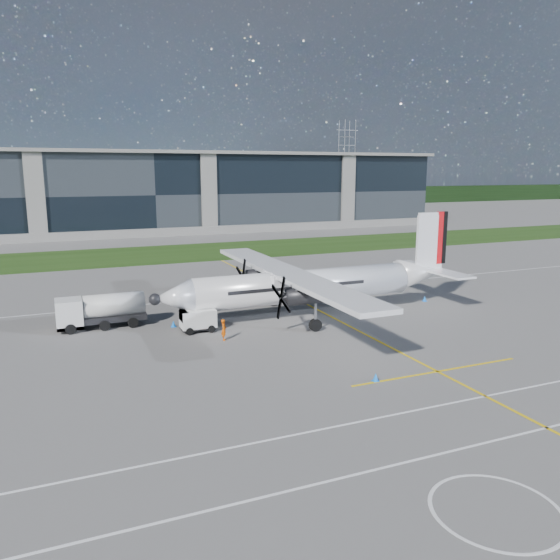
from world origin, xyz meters
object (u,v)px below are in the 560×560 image
at_px(baggage_tug, 198,321).
at_px(safety_cone_tail, 425,299).
at_px(safety_cone_nose_stbd, 173,324).
at_px(pylon_east, 346,162).
at_px(safety_cone_portwing, 376,377).
at_px(ground_crew_person, 224,328).
at_px(turboprop_aircraft, 314,266).
at_px(fuel_tanker_truck, 95,312).
at_px(safety_cone_stbdwing, 236,283).

distance_m(baggage_tug, safety_cone_tail, 21.92).
bearing_deg(safety_cone_nose_stbd, baggage_tug, -51.49).
bearing_deg(baggage_tug, pylon_east, 56.72).
distance_m(safety_cone_nose_stbd, safety_cone_portwing, 17.77).
distance_m(ground_crew_person, safety_cone_portwing, 12.34).
bearing_deg(turboprop_aircraft, fuel_tanker_truck, 169.99).
relative_size(baggage_tug, safety_cone_tail, 5.56).
bearing_deg(ground_crew_person, fuel_tanker_truck, 65.34).
xyz_separation_m(pylon_east, safety_cone_nose_stbd, (-94.74, -140.20, -14.75)).
height_order(safety_cone_tail, safety_cone_nose_stbd, same).
height_order(safety_cone_portwing, safety_cone_stbdwing, same).
xyz_separation_m(baggage_tug, safety_cone_stbdwing, (7.98, 15.05, -0.58)).
xyz_separation_m(baggage_tug, safety_cone_tail, (21.88, 1.23, -0.58)).
bearing_deg(safety_cone_stbdwing, ground_crew_person, -110.83).
relative_size(fuel_tanker_truck, safety_cone_stbdwing, 13.94).
bearing_deg(fuel_tanker_truck, ground_crew_person, -39.40).
height_order(safety_cone_tail, safety_cone_portwing, same).
height_order(fuel_tanker_truck, safety_cone_nose_stbd, fuel_tanker_truck).
distance_m(safety_cone_tail, safety_cone_stbdwing, 19.60).
height_order(ground_crew_person, safety_cone_nose_stbd, ground_crew_person).
bearing_deg(baggage_tug, safety_cone_nose_stbd, 128.51).
xyz_separation_m(safety_cone_portwing, safety_cone_stbdwing, (1.02, 28.82, 0.00)).
distance_m(safety_cone_tail, safety_cone_portwing, 21.16).
distance_m(pylon_east, turboprop_aircraft, 164.21).
distance_m(pylon_east, safety_cone_nose_stbd, 169.86).
relative_size(turboprop_aircraft, baggage_tug, 9.99).
distance_m(turboprop_aircraft, safety_cone_stbdwing, 14.90).
bearing_deg(fuel_tanker_truck, pylon_east, 54.00).
height_order(safety_cone_nose_stbd, safety_cone_portwing, same).
distance_m(fuel_tanker_truck, safety_cone_tail, 29.14).
xyz_separation_m(ground_crew_person, safety_cone_stbdwing, (6.83, 17.95, -0.64)).
bearing_deg(safety_cone_tail, safety_cone_portwing, -134.85).
distance_m(fuel_tanker_truck, baggage_tug, 8.13).
height_order(ground_crew_person, safety_cone_portwing, ground_crew_person).
height_order(fuel_tanker_truck, baggage_tug, fuel_tanker_truck).
xyz_separation_m(pylon_east, baggage_tug, (-93.26, -142.07, -14.17)).
bearing_deg(fuel_tanker_truck, safety_cone_stbdwing, 36.44).
xyz_separation_m(fuel_tanker_truck, ground_crew_person, (8.27, -6.79, -0.42)).
height_order(pylon_east, fuel_tanker_truck, pylon_east).
distance_m(baggage_tug, safety_cone_stbdwing, 17.04).
bearing_deg(ground_crew_person, pylon_east, -17.70).
bearing_deg(baggage_tug, fuel_tanker_truck, 151.33).
distance_m(ground_crew_person, safety_cone_nose_stbd, 5.49).
height_order(fuel_tanker_truck, ground_crew_person, fuel_tanker_truck).
bearing_deg(turboprop_aircraft, safety_cone_tail, 1.91).
bearing_deg(safety_cone_portwing, ground_crew_person, 118.10).
relative_size(fuel_tanker_truck, safety_cone_tail, 13.94).
bearing_deg(safety_cone_nose_stbd, turboprop_aircraft, -5.05).
distance_m(turboprop_aircraft, safety_cone_portwing, 15.47).
xyz_separation_m(pylon_east, safety_cone_stbdwing, (-85.28, -127.03, -14.75)).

